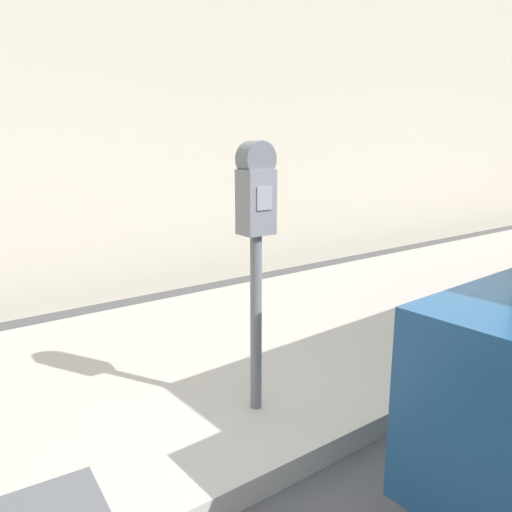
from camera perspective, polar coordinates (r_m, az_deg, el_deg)
The scene contains 3 objects.
sidewalk at distance 3.91m, azimuth -5.63°, elevation -11.80°, with size 24.00×2.80×0.14m.
building_facade at distance 5.62m, azimuth -18.57°, elevation 19.24°, with size 24.00×0.30×4.77m.
parking_meter at distance 2.77m, azimuth 0.00°, elevation 3.54°, with size 0.20×0.15×1.57m.
Camera 1 is at (-1.80, -0.87, 1.70)m, focal length 35.00 mm.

